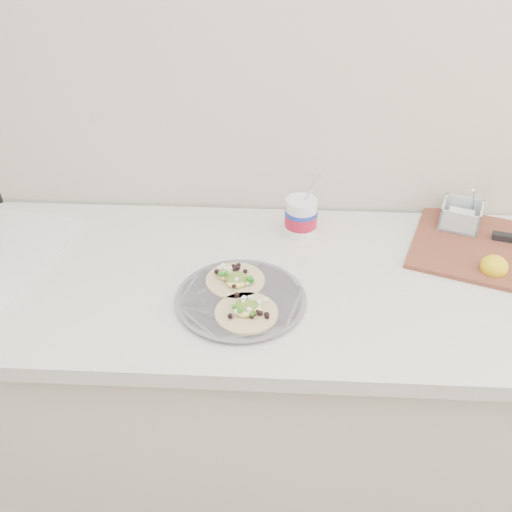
{
  "coord_description": "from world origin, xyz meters",
  "views": [
    {
      "loc": [
        -0.01,
        0.3,
        1.73
      ],
      "look_at": [
        -0.07,
        1.41,
        0.96
      ],
      "focal_mm": 40.0,
      "sensor_mm": 36.0,
      "label": 1
    }
  ],
  "objects": [
    {
      "name": "counter",
      "position": [
        0.0,
        1.43,
        0.45
      ],
      "size": [
        2.44,
        0.66,
        0.9
      ],
      "color": "silver",
      "rests_on": "ground"
    },
    {
      "name": "taco_plate",
      "position": [
        -0.1,
        1.31,
        0.92
      ],
      "size": [
        0.3,
        0.3,
        0.04
      ],
      "rotation": [
        0.0,
        0.0,
        0.02
      ],
      "color": "slate",
      "rests_on": "counter"
    },
    {
      "name": "tub",
      "position": [
        0.04,
        1.61,
        0.96
      ],
      "size": [
        0.09,
        0.09,
        0.2
      ],
      "rotation": [
        0.0,
        0.0,
        0.32
      ],
      "color": "white",
      "rests_on": "counter"
    },
    {
      "name": "cutboard",
      "position": [
        0.57,
        1.55,
        0.92
      ],
      "size": [
        0.56,
        0.47,
        0.07
      ],
      "rotation": [
        0.0,
        0.0,
        -0.35
      ],
      "color": "brown",
      "rests_on": "counter"
    }
  ]
}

